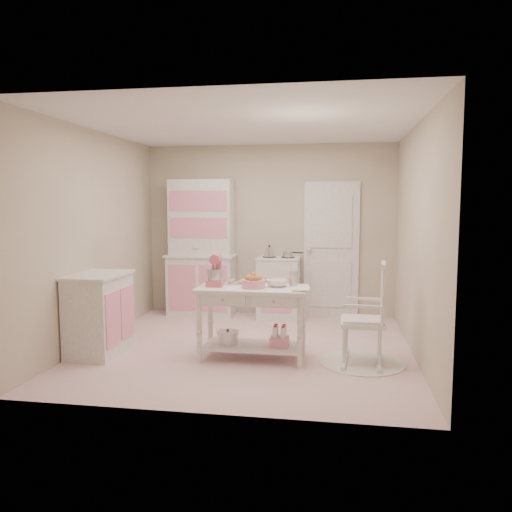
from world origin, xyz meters
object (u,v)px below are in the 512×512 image
(stand_mixer, at_px, (215,271))
(base_cabinet, at_px, (99,314))
(bread_basket, at_px, (254,284))
(work_table, at_px, (253,323))
(hutch, at_px, (201,248))
(stove, at_px, (279,288))
(rocking_chair, at_px, (363,313))

(stand_mixer, bearing_deg, base_cabinet, -179.59)
(base_cabinet, distance_m, bread_basket, 1.82)
(work_table, bearing_deg, bread_basket, -68.20)
(bread_basket, bearing_deg, hutch, 118.99)
(work_table, relative_size, stand_mixer, 3.53)
(base_cabinet, relative_size, work_table, 0.77)
(hutch, bearing_deg, work_table, -60.84)
(stove, xyz_separation_m, base_cabinet, (-1.81, -2.09, 0.00))
(rocking_chair, height_order, bread_basket, rocking_chair)
(rocking_chair, height_order, work_table, rocking_chair)
(rocking_chair, bearing_deg, stove, 124.33)
(hutch, relative_size, bread_basket, 8.32)
(hutch, distance_m, bread_basket, 2.41)
(hutch, xyz_separation_m, bread_basket, (1.16, -2.10, -0.19))
(bread_basket, bearing_deg, work_table, 111.80)
(stand_mixer, bearing_deg, hutch, 105.15)
(base_cabinet, height_order, rocking_chair, rocking_chair)
(rocking_chair, relative_size, stand_mixer, 3.24)
(stove, bearing_deg, bread_basket, -91.01)
(hutch, bearing_deg, stove, -2.39)
(hutch, distance_m, stove, 1.33)
(base_cabinet, bearing_deg, bread_basket, 1.42)
(work_table, height_order, stand_mixer, stand_mixer)
(stand_mixer, distance_m, bread_basket, 0.46)
(base_cabinet, bearing_deg, work_table, 3.07)
(hutch, bearing_deg, rocking_chair, -40.92)
(stove, distance_m, base_cabinet, 2.77)
(stove, xyz_separation_m, bread_basket, (-0.04, -2.05, 0.39))
(rocking_chair, bearing_deg, stand_mixer, -175.30)
(hutch, xyz_separation_m, work_table, (1.14, -2.05, -0.64))
(rocking_chair, bearing_deg, hutch, 143.52)
(hutch, relative_size, work_table, 1.73)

